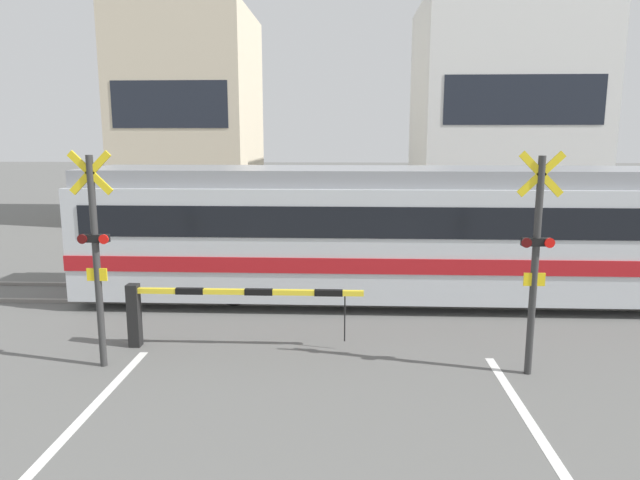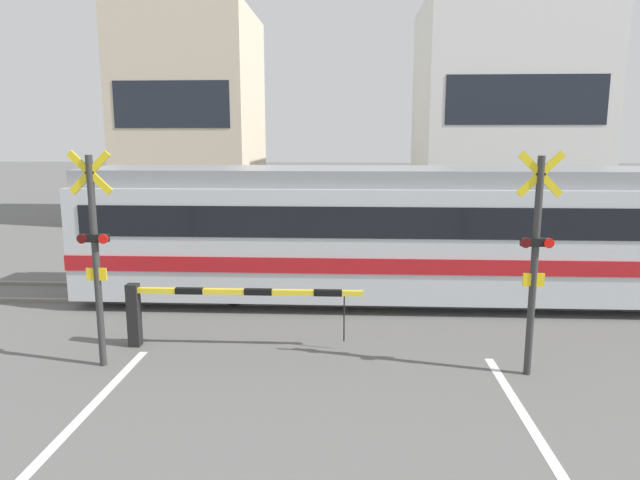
# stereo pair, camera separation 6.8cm
# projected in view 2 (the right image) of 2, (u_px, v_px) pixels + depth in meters

# --- Properties ---
(rail_track_near) EXTENTS (50.00, 0.10, 0.08)m
(rail_track_near) POSITION_uv_depth(u_px,v_px,m) (322.00, 304.00, 12.43)
(rail_track_near) COLOR gray
(rail_track_near) RESTS_ON ground_plane
(rail_track_far) EXTENTS (50.00, 0.10, 0.08)m
(rail_track_far) POSITION_uv_depth(u_px,v_px,m) (325.00, 287.00, 13.84)
(rail_track_far) COLOR gray
(rail_track_far) RESTS_ON ground_plane
(commuter_train) EXTENTS (17.85, 2.83, 2.97)m
(commuter_train) POSITION_uv_depth(u_px,v_px,m) (484.00, 230.00, 12.67)
(commuter_train) COLOR silver
(commuter_train) RESTS_ON ground_plane
(crossing_barrier_near) EXTENTS (4.11, 0.20, 1.12)m
(crossing_barrier_near) POSITION_uv_depth(u_px,v_px,m) (194.00, 303.00, 9.90)
(crossing_barrier_near) COLOR black
(crossing_barrier_near) RESTS_ON ground_plane
(crossing_barrier_far) EXTENTS (4.11, 0.20, 1.12)m
(crossing_barrier_far) POSITION_uv_depth(u_px,v_px,m) (403.00, 240.00, 15.90)
(crossing_barrier_far) COLOR black
(crossing_barrier_far) RESTS_ON ground_plane
(crossing_signal_left) EXTENTS (0.68, 0.15, 3.45)m
(crossing_signal_left) POSITION_uv_depth(u_px,v_px,m) (95.00, 250.00, 8.90)
(crossing_signal_left) COLOR #333333
(crossing_signal_left) RESTS_ON ground_plane
(crossing_signal_right) EXTENTS (0.68, 0.15, 3.45)m
(crossing_signal_right) POSITION_uv_depth(u_px,v_px,m) (535.00, 255.00, 8.55)
(crossing_signal_right) COLOR #333333
(crossing_signal_right) RESTS_ON ground_plane
(pedestrian) EXTENTS (0.38, 0.22, 1.59)m
(pedestrian) POSITION_uv_depth(u_px,v_px,m) (350.00, 220.00, 18.97)
(pedestrian) COLOR #23232D
(pedestrian) RESTS_ON ground_plane
(building_left_of_street) EXTENTS (5.31, 6.24, 8.80)m
(building_left_of_street) POSITION_uv_depth(u_px,v_px,m) (194.00, 119.00, 24.66)
(building_left_of_street) COLOR beige
(building_left_of_street) RESTS_ON ground_plane
(building_right_of_street) EXTENTS (6.99, 6.24, 9.04)m
(building_right_of_street) POSITION_uv_depth(u_px,v_px,m) (503.00, 115.00, 23.96)
(building_right_of_street) COLOR white
(building_right_of_street) RESTS_ON ground_plane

